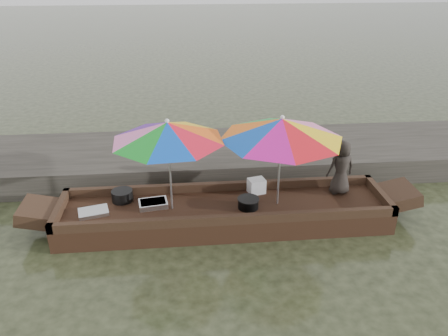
{
  "coord_description": "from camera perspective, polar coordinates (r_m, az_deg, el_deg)",
  "views": [
    {
      "loc": [
        -0.6,
        -6.25,
        4.06
      ],
      "look_at": [
        0.0,
        0.1,
        1.0
      ],
      "focal_mm": 35.0,
      "sensor_mm": 36.0,
      "label": 1
    }
  ],
  "objects": [
    {
      "name": "water",
      "position": [
        7.48,
        0.07,
        -7.26
      ],
      "size": [
        80.0,
        80.0,
        0.0
      ],
      "primitive_type": "plane",
      "color": "black",
      "rests_on": "ground"
    },
    {
      "name": "dock",
      "position": [
        9.29,
        -1.22,
        1.41
      ],
      "size": [
        22.0,
        2.2,
        0.5
      ],
      "primitive_type": "cube",
      "color": "#2D2B26",
      "rests_on": "ground"
    },
    {
      "name": "boat_hull",
      "position": [
        7.38,
        0.07,
        -6.12
      ],
      "size": [
        5.45,
        1.2,
        0.35
      ],
      "primitive_type": "cube",
      "color": "#311C12",
      "rests_on": "water"
    },
    {
      "name": "cooking_pot",
      "position": [
        7.6,
        -13.14,
        -3.53
      ],
      "size": [
        0.36,
        0.36,
        0.19
      ],
      "primitive_type": "cylinder",
      "color": "black",
      "rests_on": "boat_hull"
    },
    {
      "name": "tray_crayfish",
      "position": [
        7.35,
        -9.24,
        -4.63
      ],
      "size": [
        0.51,
        0.39,
        0.09
      ],
      "primitive_type": "cube",
      "rotation": [
        0.0,
        0.0,
        0.15
      ],
      "color": "silver",
      "rests_on": "boat_hull"
    },
    {
      "name": "tray_scallop",
      "position": [
        7.37,
        -16.69,
        -5.52
      ],
      "size": [
        0.53,
        0.43,
        0.06
      ],
      "primitive_type": "cube",
      "rotation": [
        0.0,
        0.0,
        0.25
      ],
      "color": "silver",
      "rests_on": "boat_hull"
    },
    {
      "name": "charcoal_grill",
      "position": [
        7.21,
        3.18,
        -4.64
      ],
      "size": [
        0.34,
        0.34,
        0.16
      ],
      "primitive_type": "cylinder",
      "color": "black",
      "rests_on": "boat_hull"
    },
    {
      "name": "supply_bag",
      "position": [
        7.65,
        4.26,
        -2.34
      ],
      "size": [
        0.32,
        0.28,
        0.26
      ],
      "primitive_type": "cube",
      "rotation": [
        0.0,
        0.0,
        0.24
      ],
      "color": "silver",
      "rests_on": "boat_hull"
    },
    {
      "name": "vendor",
      "position": [
        7.74,
        15.05,
        0.1
      ],
      "size": [
        0.52,
        0.38,
        0.98
      ],
      "primitive_type": "imported",
      "rotation": [
        0.0,
        0.0,
        3.29
      ],
      "color": "black",
      "rests_on": "boat_hull"
    },
    {
      "name": "umbrella_bow",
      "position": [
        6.91,
        -7.11,
        0.28
      ],
      "size": [
        2.23,
        2.23,
        1.55
      ],
      "primitive_type": null,
      "rotation": [
        0.0,
        0.0,
        -0.31
      ],
      "color": "#FF5B0C",
      "rests_on": "boat_hull"
    },
    {
      "name": "umbrella_stern",
      "position": [
        7.06,
        7.29,
        0.86
      ],
      "size": [
        1.99,
        1.99,
        1.55
      ],
      "primitive_type": null,
      "rotation": [
        0.0,
        0.0,
        -0.01
      ],
      "color": "pink",
      "rests_on": "boat_hull"
    }
  ]
}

